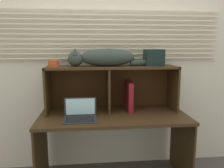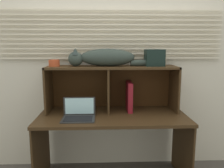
{
  "view_description": "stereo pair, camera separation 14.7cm",
  "coord_description": "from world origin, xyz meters",
  "px_view_note": "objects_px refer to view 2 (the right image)",
  "views": [
    {
      "loc": [
        -0.24,
        -2.02,
        1.41
      ],
      "look_at": [
        0.0,
        0.32,
        1.01
      ],
      "focal_mm": 36.08,
      "sensor_mm": 36.0,
      "label": 1
    },
    {
      "loc": [
        -0.09,
        -2.03,
        1.41
      ],
      "look_at": [
        0.0,
        0.32,
        1.01
      ],
      "focal_mm": 36.08,
      "sensor_mm": 36.0,
      "label": 2
    }
  ],
  "objects_px": {
    "cat": "(104,58)",
    "small_basket": "(54,63)",
    "book_stack": "(78,109)",
    "binder_upright": "(129,96)",
    "laptop": "(79,114)",
    "storage_box": "(154,58)"
  },
  "relations": [
    {
      "from": "binder_upright",
      "to": "book_stack",
      "type": "relative_size",
      "value": 1.46
    },
    {
      "from": "book_stack",
      "to": "storage_box",
      "type": "bearing_deg",
      "value": 0.14
    },
    {
      "from": "book_stack",
      "to": "small_basket",
      "type": "height_order",
      "value": "small_basket"
    },
    {
      "from": "laptop",
      "to": "binder_upright",
      "type": "height_order",
      "value": "binder_upright"
    },
    {
      "from": "laptop",
      "to": "book_stack",
      "type": "distance_m",
      "value": 0.26
    },
    {
      "from": "cat",
      "to": "small_basket",
      "type": "bearing_deg",
      "value": 180.0
    },
    {
      "from": "laptop",
      "to": "small_basket",
      "type": "xyz_separation_m",
      "value": [
        -0.27,
        0.26,
        0.48
      ]
    },
    {
      "from": "small_basket",
      "to": "cat",
      "type": "bearing_deg",
      "value": 0.0
    },
    {
      "from": "book_stack",
      "to": "small_basket",
      "type": "bearing_deg",
      "value": 179.5
    },
    {
      "from": "binder_upright",
      "to": "book_stack",
      "type": "bearing_deg",
      "value": -179.79
    },
    {
      "from": "cat",
      "to": "book_stack",
      "type": "distance_m",
      "value": 0.62
    },
    {
      "from": "laptop",
      "to": "book_stack",
      "type": "xyz_separation_m",
      "value": [
        -0.04,
        0.25,
        -0.02
      ]
    },
    {
      "from": "binder_upright",
      "to": "small_basket",
      "type": "xyz_separation_m",
      "value": [
        -0.78,
        0.0,
        0.36
      ]
    },
    {
      "from": "cat",
      "to": "book_stack",
      "type": "relative_size",
      "value": 4.36
    },
    {
      "from": "storage_box",
      "to": "laptop",
      "type": "bearing_deg",
      "value": -161.76
    },
    {
      "from": "binder_upright",
      "to": "small_basket",
      "type": "distance_m",
      "value": 0.86
    },
    {
      "from": "book_stack",
      "to": "small_basket",
      "type": "distance_m",
      "value": 0.55
    },
    {
      "from": "laptop",
      "to": "small_basket",
      "type": "relative_size",
      "value": 2.77
    },
    {
      "from": "book_stack",
      "to": "laptop",
      "type": "bearing_deg",
      "value": -81.46
    },
    {
      "from": "cat",
      "to": "storage_box",
      "type": "xyz_separation_m",
      "value": [
        0.53,
        0.0,
        -0.0
      ]
    },
    {
      "from": "storage_box",
      "to": "cat",
      "type": "bearing_deg",
      "value": 180.0
    },
    {
      "from": "binder_upright",
      "to": "book_stack",
      "type": "xyz_separation_m",
      "value": [
        -0.55,
        -0.0,
        -0.14
      ]
    }
  ]
}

